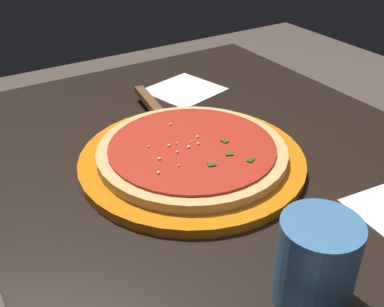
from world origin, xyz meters
name	(u,v)px	position (x,y,z in m)	size (l,w,h in m)	color
restaurant_table	(210,222)	(0.00, 0.00, 0.58)	(0.89, 0.75, 0.73)	black
serving_plate	(192,160)	(-0.02, 0.05, 0.74)	(0.36, 0.36, 0.02)	orange
pizza	(192,151)	(-0.02, 0.05, 0.76)	(0.30, 0.30, 0.02)	#DBB26B
pizza_server	(156,111)	(0.15, 0.02, 0.75)	(0.22, 0.08, 0.01)	silver
cup_tall_drink	(316,263)	(-0.32, 0.08, 0.79)	(0.09, 0.09, 0.10)	teal
napkin_folded_right	(184,90)	(0.24, -0.09, 0.73)	(0.14, 0.14, 0.00)	white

